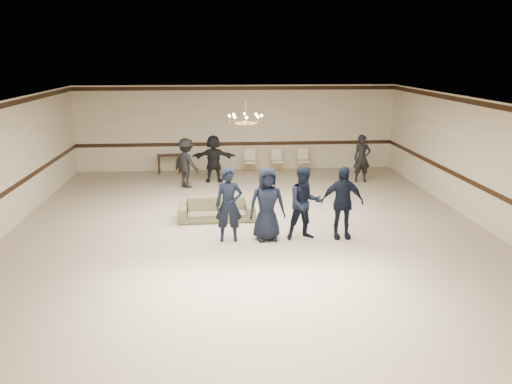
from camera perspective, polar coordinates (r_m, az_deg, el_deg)
The scene contains 16 objects.
room at distance 12.83m, azimuth -0.86°, elevation 2.78°, with size 12.01×14.01×3.21m.
chair_rail at distance 19.80m, azimuth -2.16°, elevation 5.33°, with size 12.00×0.02×0.14m, color black.
crown_molding at distance 19.56m, azimuth -2.22°, elevation 11.35°, with size 12.00×0.02×0.14m, color black.
chandelier at distance 13.62m, azimuth -1.16°, elevation 8.92°, with size 0.94×0.94×0.89m, color gold, non-canonical shape.
boy_a at distance 12.16m, azimuth -3.01°, elevation -1.43°, with size 0.64×0.42×1.76m, color black.
boy_b at distance 12.21m, azimuth 1.22°, elevation -1.34°, with size 0.86×0.56×1.76m, color black.
boy_c at distance 12.33m, azimuth 5.38°, elevation -1.24°, with size 0.86×0.67×1.76m, color black.
boy_d at distance 12.51m, azimuth 9.45°, elevation -1.14°, with size 1.03×0.43×1.76m, color black.
settee at distance 13.87m, azimuth -4.37°, elevation -1.89°, with size 2.05×0.80×0.60m, color #666644.
adult_left at distance 17.25m, azimuth -7.68°, elevation 3.17°, with size 1.06×0.61×1.65m, color black.
adult_mid at distance 17.91m, azimuth -4.69°, elevation 3.69°, with size 1.53×0.49×1.65m, color black.
adult_right at distance 18.23m, azimuth 11.59°, elevation 3.63°, with size 0.60×0.39×1.65m, color black.
banquet_chair_left at distance 19.25m, azimuth -0.66°, elevation 3.38°, with size 0.43×0.43×0.89m, color beige, non-canonical shape.
banquet_chair_mid at distance 19.34m, azimuth 2.31°, elevation 3.43°, with size 0.43×0.43×0.89m, color beige, non-canonical shape.
banquet_chair_right at distance 19.49m, azimuth 5.23°, elevation 3.46°, with size 0.43×0.43×0.89m, color beige, non-canonical shape.
console_table at distance 19.50m, azimuth -9.54°, elevation 3.05°, with size 0.84×0.36×0.71m, color black.
Camera 1 is at (-0.80, -12.52, 4.30)m, focal length 36.34 mm.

